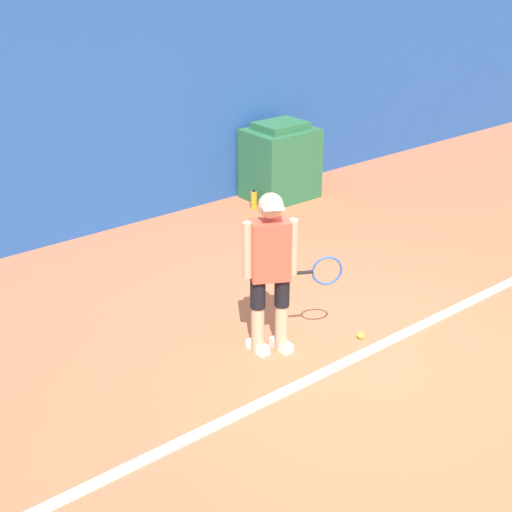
{
  "coord_description": "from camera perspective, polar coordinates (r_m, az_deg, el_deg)",
  "views": [
    {
      "loc": [
        -4.14,
        -3.74,
        3.56
      ],
      "look_at": [
        -0.54,
        0.78,
        0.88
      ],
      "focal_mm": 50.0,
      "sensor_mm": 36.0,
      "label": 1
    }
  ],
  "objects": [
    {
      "name": "water_bottle",
      "position": [
        9.89,
        -0.17,
        4.51
      ],
      "size": [
        0.08,
        0.08,
        0.27
      ],
      "color": "orange",
      "rests_on": "ground_plane"
    },
    {
      "name": "tennis_player",
      "position": [
        6.25,
        1.24,
        -0.91
      ],
      "size": [
        0.8,
        0.5,
        1.54
      ],
      "rotation": [
        0.0,
        0.0,
        -0.5
      ],
      "color": "tan",
      "rests_on": "ground_plane"
    },
    {
      "name": "covered_chair",
      "position": [
        10.21,
        1.94,
        7.53
      ],
      "size": [
        0.95,
        0.76,
        1.1
      ],
      "color": "#28663D",
      "rests_on": "ground_plane"
    },
    {
      "name": "tennis_ball",
      "position": [
        6.88,
        8.38,
        -6.31
      ],
      "size": [
        0.07,
        0.07,
        0.07
      ],
      "color": "#D1E533",
      "rests_on": "ground_plane"
    },
    {
      "name": "court_baseline",
      "position": [
        6.61,
        8.07,
        -7.97
      ],
      "size": [
        21.6,
        0.1,
        0.01
      ],
      "color": "white",
      "rests_on": "ground_plane"
    },
    {
      "name": "ground_plane",
      "position": [
        6.62,
        8.0,
        -7.97
      ],
      "size": [
        24.0,
        24.0,
        0.0
      ],
      "primitive_type": "plane",
      "color": "#B76642"
    },
    {
      "name": "back_wall",
      "position": [
        9.15,
        -10.75,
        11.4
      ],
      "size": [
        24.0,
        0.1,
        3.0
      ],
      "color": "#234C99",
      "rests_on": "ground_plane"
    }
  ]
}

